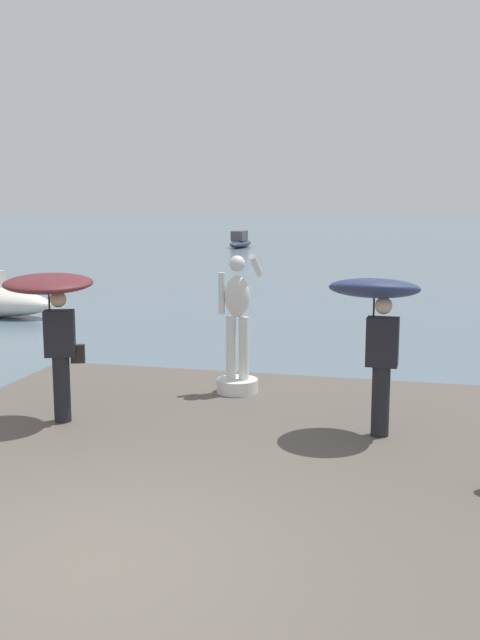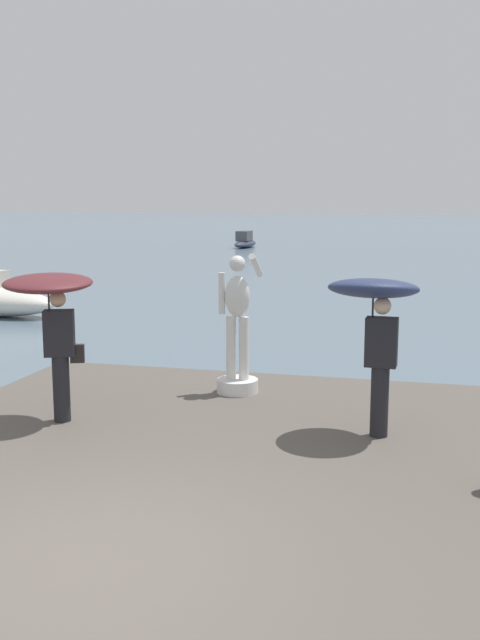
{
  "view_description": "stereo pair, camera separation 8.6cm",
  "coord_description": "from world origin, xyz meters",
  "px_view_note": "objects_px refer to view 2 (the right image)",
  "views": [
    {
      "loc": [
        2.46,
        -4.94,
        3.22
      ],
      "look_at": [
        0.0,
        5.08,
        1.55
      ],
      "focal_mm": 40.0,
      "sensor_mm": 36.0,
      "label": 1
    },
    {
      "loc": [
        2.54,
        -4.92,
        3.22
      ],
      "look_at": [
        0.0,
        5.08,
        1.55
      ],
      "focal_mm": 40.0,
      "sensor_mm": 36.0,
      "label": 2
    }
  ],
  "objects_px": {
    "statue_white_figure": "(237,338)",
    "onlooker_left": "(52,304)",
    "boat_near": "(245,242)",
    "onlooker_right": "(375,308)"
  },
  "relations": [
    {
      "from": "statue_white_figure",
      "to": "boat_near",
      "type": "relative_size",
      "value": 0.46
    },
    {
      "from": "onlooker_left",
      "to": "onlooker_right",
      "type": "bearing_deg",
      "value": 6.08
    },
    {
      "from": "statue_white_figure",
      "to": "onlooker_left",
      "type": "xyz_separation_m",
      "value": [
        -1.96,
        -1.99,
        0.73
      ]
    },
    {
      "from": "statue_white_figure",
      "to": "onlooker_right",
      "type": "relative_size",
      "value": 1.05
    },
    {
      "from": "statue_white_figure",
      "to": "onlooker_right",
      "type": "distance_m",
      "value": 2.74
    },
    {
      "from": "statue_white_figure",
      "to": "boat_near",
      "type": "xyz_separation_m",
      "value": [
        -10.35,
        42.44,
        -0.78
      ]
    },
    {
      "from": "boat_near",
      "to": "onlooker_left",
      "type": "bearing_deg",
      "value": -79.31
    },
    {
      "from": "onlooker_left",
      "to": "statue_white_figure",
      "type": "bearing_deg",
      "value": 45.35
    },
    {
      "from": "statue_white_figure",
      "to": "onlooker_right",
      "type": "height_order",
      "value": "statue_white_figure"
    },
    {
      "from": "statue_white_figure",
      "to": "boat_near",
      "type": "bearing_deg",
      "value": 103.7
    }
  ]
}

